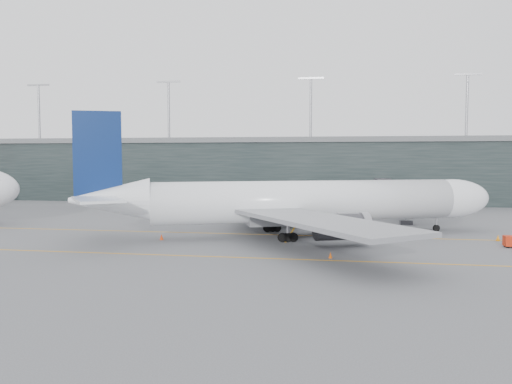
# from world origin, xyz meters

# --- Properties ---
(ground) EXTENTS (320.00, 320.00, 0.00)m
(ground) POSITION_xyz_m (0.00, 0.00, 0.00)
(ground) COLOR #545459
(ground) RESTS_ON ground
(taxiline_a) EXTENTS (160.00, 0.25, 0.02)m
(taxiline_a) POSITION_xyz_m (0.00, -4.00, 0.01)
(taxiline_a) COLOR orange
(taxiline_a) RESTS_ON ground
(taxiline_b) EXTENTS (160.00, 0.25, 0.02)m
(taxiline_b) POSITION_xyz_m (0.00, -20.00, 0.01)
(taxiline_b) COLOR orange
(taxiline_b) RESTS_ON ground
(taxiline_lead_main) EXTENTS (0.25, 60.00, 0.02)m
(taxiline_lead_main) POSITION_xyz_m (5.00, 20.00, 0.01)
(taxiline_lead_main) COLOR orange
(taxiline_lead_main) RESTS_ON ground
(terminal) EXTENTS (240.00, 36.00, 29.00)m
(terminal) POSITION_xyz_m (-0.00, 58.00, 7.62)
(terminal) COLOR black
(terminal) RESTS_ON ground
(main_aircraft) EXTENTS (56.09, 51.79, 16.30)m
(main_aircraft) POSITION_xyz_m (6.69, -4.35, 4.58)
(main_aircraft) COLOR white
(main_aircraft) RESTS_ON ground
(jet_bridge) EXTENTS (4.52, 42.58, 6.04)m
(jet_bridge) POSITION_xyz_m (21.91, 23.33, 4.52)
(jet_bridge) COLOR #2F2E34
(jet_bridge) RESTS_ON ground
(uld_a) EXTENTS (2.16, 1.92, 1.65)m
(uld_a) POSITION_xyz_m (-6.26, 9.88, 0.87)
(uld_a) COLOR #37373C
(uld_a) RESTS_ON ground
(uld_b) EXTENTS (2.13, 1.79, 1.78)m
(uld_b) POSITION_xyz_m (-1.81, 10.42, 0.93)
(uld_b) COLOR #37373C
(uld_b) RESTS_ON ground
(uld_c) EXTENTS (1.96, 1.66, 1.60)m
(uld_c) POSITION_xyz_m (1.11, 11.53, 0.84)
(uld_c) COLOR #37373C
(uld_c) RESTS_ON ground
(cone_nose) EXTENTS (0.50, 0.50, 0.80)m
(cone_nose) POSITION_xyz_m (31.57, -4.45, 0.40)
(cone_nose) COLOR orange
(cone_nose) RESTS_ON ground
(cone_wing_stbd) EXTENTS (0.41, 0.41, 0.65)m
(cone_wing_stbd) POSITION_xyz_m (10.66, -18.79, 0.32)
(cone_wing_stbd) COLOR #EB570D
(cone_wing_stbd) RESTS_ON ground
(cone_wing_port) EXTENTS (0.39, 0.39, 0.61)m
(cone_wing_port) POSITION_xyz_m (7.99, 10.88, 0.31)
(cone_wing_port) COLOR orange
(cone_wing_port) RESTS_ON ground
(cone_tail) EXTENTS (0.49, 0.49, 0.77)m
(cone_tail) POSITION_xyz_m (-10.98, -10.48, 0.39)
(cone_tail) COLOR red
(cone_tail) RESTS_ON ground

